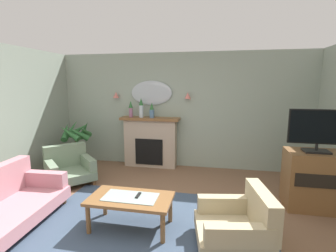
{
  "coord_description": "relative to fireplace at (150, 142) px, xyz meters",
  "views": [
    {
      "loc": [
        0.84,
        -2.71,
        1.92
      ],
      "look_at": [
        -0.06,
        1.71,
        1.15
      ],
      "focal_mm": 26.62,
      "sensor_mm": 36.0,
      "label": 1
    }
  ],
  "objects": [
    {
      "name": "floor",
      "position": [
        0.68,
        -2.74,
        -0.62
      ],
      "size": [
        6.72,
        6.83,
        0.1
      ],
      "primitive_type": "cube",
      "color": "brown",
      "rests_on": "ground"
    },
    {
      "name": "wall_back",
      "position": [
        0.68,
        0.22,
        0.74
      ],
      "size": [
        6.72,
        0.1,
        2.61
      ],
      "primitive_type": "cube",
      "color": "#93A393",
      "rests_on": "ground"
    },
    {
      "name": "patterned_rug",
      "position": [
        0.68,
        -2.54,
        -0.56
      ],
      "size": [
        3.2,
        2.4,
        0.01
      ],
      "primitive_type": "cube",
      "color": "#38475B",
      "rests_on": "ground"
    },
    {
      "name": "fireplace",
      "position": [
        0.0,
        0.0,
        0.0
      ],
      "size": [
        1.36,
        0.36,
        1.16
      ],
      "color": "tan",
      "rests_on": "ground"
    },
    {
      "name": "mantel_vase_left",
      "position": [
        -0.45,
        -0.03,
        0.79
      ],
      "size": [
        0.1,
        0.1,
        0.37
      ],
      "color": "#9E6084",
      "rests_on": "fireplace"
    },
    {
      "name": "mantel_vase_centre",
      "position": [
        -0.2,
        -0.03,
        0.81
      ],
      "size": [
        0.1,
        0.1,
        0.44
      ],
      "color": "silver",
      "rests_on": "fireplace"
    },
    {
      "name": "mantel_vase_right",
      "position": [
        0.05,
        -0.03,
        0.75
      ],
      "size": [
        0.11,
        0.11,
        0.34
      ],
      "color": "#4C7093",
      "rests_on": "fireplace"
    },
    {
      "name": "wall_mirror",
      "position": [
        0.0,
        0.14,
        1.14
      ],
      "size": [
        0.96,
        0.06,
        0.56
      ],
      "primitive_type": "ellipsoid",
      "color": "#B2BCC6"
    },
    {
      "name": "wall_sconce_left",
      "position": [
        -0.85,
        0.09,
        1.09
      ],
      "size": [
        0.14,
        0.14,
        0.14
      ],
      "primitive_type": "cone",
      "color": "#D17066"
    },
    {
      "name": "wall_sconce_right",
      "position": [
        0.85,
        0.09,
        1.09
      ],
      "size": [
        0.14,
        0.14,
        0.14
      ],
      "primitive_type": "cone",
      "color": "#D17066"
    },
    {
      "name": "coffee_table",
      "position": [
        0.42,
        -2.53,
        -0.19
      ],
      "size": [
        1.1,
        0.6,
        0.45
      ],
      "color": "brown",
      "rests_on": "ground"
    },
    {
      "name": "tv_remote",
      "position": [
        0.52,
        -2.49,
        -0.12
      ],
      "size": [
        0.04,
        0.16,
        0.02
      ],
      "primitive_type": "cube",
      "color": "black",
      "rests_on": "coffee_table"
    },
    {
      "name": "armchair_in_corner",
      "position": [
        -1.32,
        -1.25,
        -0.27
      ],
      "size": [
        1.15,
        1.14,
        0.71
      ],
      "color": "gray",
      "rests_on": "ground"
    },
    {
      "name": "armchair_beside_couch",
      "position": [
        1.81,
        -2.66,
        -0.27
      ],
      "size": [
        0.95,
        0.93,
        0.71
      ],
      "color": "tan",
      "rests_on": "ground"
    },
    {
      "name": "tv_cabinet",
      "position": [
        2.99,
        -1.43,
        -0.12
      ],
      "size": [
        0.8,
        0.57,
        0.9
      ],
      "color": "brown",
      "rests_on": "ground"
    },
    {
      "name": "tv_flatscreen",
      "position": [
        2.99,
        -1.45,
        0.68
      ],
      "size": [
        0.84,
        0.24,
        0.65
      ],
      "color": "black",
      "rests_on": "tv_cabinet"
    },
    {
      "name": "potted_plant_corner_palm",
      "position": [
        -1.57,
        -0.52,
        0.03
      ],
      "size": [
        0.72,
        0.73,
        1.12
      ],
      "color": "#474C56",
      "rests_on": "ground"
    }
  ]
}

